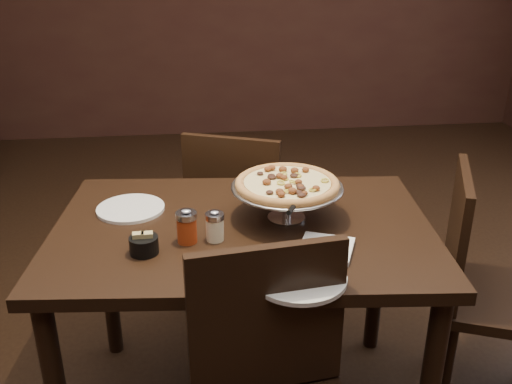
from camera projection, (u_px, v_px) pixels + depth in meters
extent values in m
cube|color=black|center=(243.00, 231.00, 1.92)|extent=(1.34, 0.95, 0.04)
cylinder|color=black|center=(108.00, 277.00, 2.39)|extent=(0.06, 0.06, 0.75)
cylinder|color=black|center=(377.00, 273.00, 2.42)|extent=(0.06, 0.06, 0.75)
cylinder|color=#B5B4BB|center=(286.00, 217.00, 1.96)|extent=(0.13, 0.13, 0.01)
cylinder|color=#B5B4BB|center=(287.00, 203.00, 1.94)|extent=(0.03, 0.03, 0.10)
cylinder|color=#B5B4BB|center=(287.00, 189.00, 1.92)|extent=(0.09, 0.09, 0.01)
cylinder|color=gray|center=(287.00, 187.00, 1.91)|extent=(0.37, 0.37, 0.01)
torus|color=gray|center=(287.00, 187.00, 1.91)|extent=(0.38, 0.38, 0.01)
cylinder|color=#9E6B2F|center=(287.00, 185.00, 1.91)|extent=(0.34, 0.34, 0.01)
torus|color=#9E6B2F|center=(287.00, 184.00, 1.91)|extent=(0.35, 0.35, 0.03)
cylinder|color=#DAC177|center=(287.00, 182.00, 1.91)|extent=(0.29, 0.29, 0.01)
cylinder|color=#F5E9BF|center=(215.00, 229.00, 1.80)|extent=(0.06, 0.06, 0.08)
cylinder|color=#B5B4BB|center=(215.00, 216.00, 1.79)|extent=(0.06, 0.06, 0.02)
ellipsoid|color=#B5B4BB|center=(214.00, 212.00, 1.78)|extent=(0.03, 0.03, 0.01)
cylinder|color=maroon|center=(187.00, 230.00, 1.79)|extent=(0.06, 0.06, 0.08)
cylinder|color=#B5B4BB|center=(186.00, 215.00, 1.77)|extent=(0.07, 0.07, 0.02)
ellipsoid|color=#B5B4BB|center=(186.00, 211.00, 1.76)|extent=(0.04, 0.04, 0.01)
cylinder|color=black|center=(144.00, 245.00, 1.73)|extent=(0.09, 0.09, 0.05)
cube|color=tan|center=(139.00, 242.00, 1.73)|extent=(0.04, 0.03, 0.06)
cube|color=tan|center=(148.00, 241.00, 1.73)|extent=(0.04, 0.03, 0.06)
cube|color=white|center=(326.00, 248.00, 1.75)|extent=(0.21, 0.21, 0.02)
cylinder|color=white|center=(131.00, 209.00, 2.02)|extent=(0.24, 0.24, 0.01)
cylinder|color=white|center=(299.00, 278.00, 1.60)|extent=(0.27, 0.27, 0.01)
cone|color=#B5B4BB|center=(293.00, 207.00, 1.75)|extent=(0.13, 0.13, 0.00)
cylinder|color=black|center=(293.00, 207.00, 1.75)|extent=(0.06, 0.10, 0.02)
cube|color=black|center=(244.00, 221.00, 2.73)|extent=(0.56, 0.56, 0.04)
cube|color=black|center=(231.00, 187.00, 2.46)|extent=(0.41, 0.19, 0.45)
cylinder|color=black|center=(286.00, 250.00, 2.94)|extent=(0.04, 0.04, 0.42)
cylinder|color=black|center=(222.00, 242.00, 3.02)|extent=(0.04, 0.04, 0.42)
cylinder|color=black|center=(270.00, 286.00, 2.63)|extent=(0.04, 0.04, 0.42)
cylinder|color=black|center=(199.00, 275.00, 2.71)|extent=(0.04, 0.04, 0.42)
cube|color=black|center=(267.00, 320.00, 1.56)|extent=(0.44, 0.09, 0.46)
cube|color=black|center=(503.00, 300.00, 2.12)|extent=(0.56, 0.56, 0.04)
cube|color=black|center=(457.00, 232.00, 2.06)|extent=(0.19, 0.41, 0.45)
cylinder|color=black|center=(447.00, 372.00, 2.10)|extent=(0.04, 0.04, 0.42)
cylinder|color=black|center=(444.00, 317.00, 2.41)|extent=(0.04, 0.04, 0.42)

